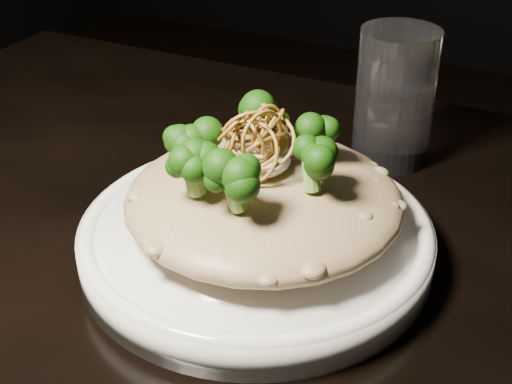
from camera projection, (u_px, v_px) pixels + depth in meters
plate at (256, 240)px, 0.53m from camera, size 0.26×0.26×0.03m
risotto at (264, 199)px, 0.51m from camera, size 0.20×0.20×0.04m
broccoli at (258, 148)px, 0.48m from camera, size 0.12×0.12×0.04m
cheese at (256, 160)px, 0.50m from camera, size 0.05×0.05×0.01m
shallots at (252, 131)px, 0.49m from camera, size 0.05×0.05×0.03m
drinking_glass at (395, 97)px, 0.63m from camera, size 0.09×0.09×0.12m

